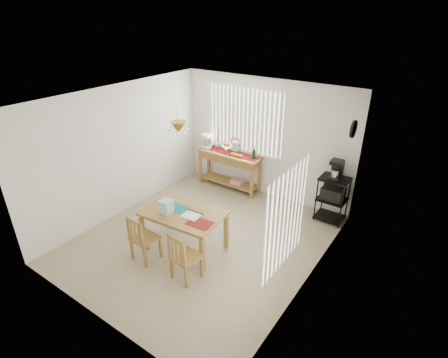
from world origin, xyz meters
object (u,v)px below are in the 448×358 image
Objects in this scene: sideboard at (229,162)px; dining_table at (184,216)px; cart_items at (337,170)px; chair_left at (143,239)px; chair_right at (184,258)px; wire_cart at (333,195)px.

dining_table is at bearing -74.56° from sideboard.
chair_left is (-2.14, -3.00, -0.69)m from cart_items.
sideboard is at bearing 179.71° from cart_items.
sideboard is at bearing 111.62° from chair_right.
cart_items is 3.00m from dining_table.
dining_table is at bearing -127.28° from cart_items.
cart_items reaches higher than sideboard.
sideboard is 1.66× the size of wire_cart.
chair_left reaches higher than dining_table.
wire_cart reaches higher than dining_table.
wire_cart is 1.10× the size of chair_right.
wire_cart is 2.96m from dining_table.
wire_cart is (2.45, -0.02, -0.09)m from sideboard.
dining_table is 1.69× the size of chair_right.
cart_items is 3.75m from chair_left.
chair_right is (-1.27, -2.98, -0.69)m from cart_items.
sideboard reaches higher than chair_left.
chair_left is (-0.35, -0.64, -0.23)m from dining_table.
sideboard is 3.23m from chair_right.
wire_cart is at bearing 54.39° from chair_left.
chair_left is at bearing -118.33° from dining_table.
cart_items is at bearing -0.29° from sideboard.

